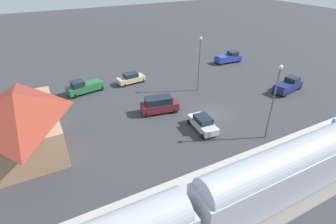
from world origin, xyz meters
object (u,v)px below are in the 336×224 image
station_building (20,120)px  sedan_tan (131,78)px  pickup_blue (229,57)px  suv_maroon (159,105)px  sedan_silver (203,123)px  pickup_navy (288,85)px  light_pole_near_platform (274,95)px  pedestrian_on_platform (333,124)px  pickup_green (84,87)px  passenger_train (193,213)px  light_pole_lot_center (200,58)px

station_building → sedan_tan: size_ratio=2.73×
station_building → pickup_blue: bearing=-73.2°
suv_maroon → sedan_silver: bearing=-156.2°
pickup_navy → pickup_blue: same height
suv_maroon → sedan_tan: (10.86, -0.13, -0.27)m
sedan_silver → light_pole_near_platform: bearing=-131.2°
pedestrian_on_platform → pickup_green: bearing=43.2°
suv_maroon → pickup_blue: suv_maroon is taller
sedan_tan → pickup_green: bearing=91.3°
suv_maroon → sedan_silver: 6.74m
light_pole_near_platform → passenger_train: bearing=115.4°
pickup_blue → light_pole_near_platform: (-22.36, 12.83, 4.37)m
passenger_train → pickup_green: size_ratio=6.28×
suv_maroon → light_pole_near_platform: light_pole_near_platform is taller
sedan_tan → light_pole_lot_center: bearing=-132.5°
passenger_train → suv_maroon: size_ratio=6.86×
sedan_tan → pickup_navy: pickup_navy is taller
suv_maroon → sedan_silver: suv_maroon is taller
passenger_train → station_building: bearing=28.5°
passenger_train → light_pole_near_platform: bearing=-64.6°
light_pole_near_platform → sedan_silver: bearing=48.8°
station_building → pickup_green: 13.62m
sedan_tan → pickup_navy: bearing=-125.2°
pickup_navy → passenger_train: bearing=118.2°
station_building → light_pole_lot_center: bearing=-82.8°
station_building → sedan_silver: (-6.45, -18.67, -2.36)m
station_building → pickup_navy: station_building is taller
pickup_blue → light_pole_lot_center: (-8.10, 12.64, 4.15)m
sedan_tan → light_pole_near_platform: 23.64m
pedestrian_on_platform → pickup_blue: (25.24, -5.39, -0.25)m
pickup_navy → light_pole_near_platform: (-7.46, 12.25, 4.37)m
passenger_train → pickup_blue: size_ratio=6.48×
station_building → pickup_blue: station_building is taller
suv_maroon → sedan_silver: size_ratio=1.12×
station_building → light_pole_near_platform: (-11.20, -24.09, 2.16)m
sedan_silver → pickup_navy: bearing=-81.3°
passenger_train → pedestrian_on_platform: 22.18m
sedan_silver → sedan_tan: (17.03, 2.59, 0.00)m
sedan_silver → pickup_green: (16.86, 10.16, 0.15)m
station_building → pedestrian_on_platform: 34.59m
light_pole_lot_center → passenger_train: bearing=145.4°
pickup_navy → light_pole_lot_center: bearing=60.6°
passenger_train → sedan_tan: 29.33m
pedestrian_on_platform → pickup_navy: bearing=-24.9°
pickup_green → pickup_blue: 28.43m
sedan_silver → sedan_tan: size_ratio=1.00×
station_building → suv_maroon: station_building is taller
passenger_train → suv_maroon: 18.83m
pickup_navy → pickup_blue: bearing=-2.2°
sedan_silver → light_pole_near_platform: (-4.75, -5.42, 4.52)m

